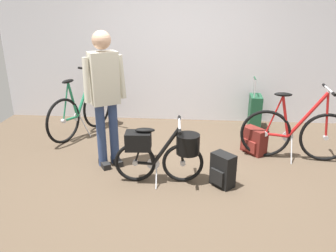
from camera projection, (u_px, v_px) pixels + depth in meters
ground_plane at (170, 179)px, 3.90m from camera, size 6.09×6.09×0.00m
back_wall at (181, 33)px, 5.43m from camera, size 6.09×0.10×2.94m
folding_bike_foreground at (163, 150)px, 3.71m from camera, size 1.00×0.53×0.72m
display_bike_left at (295, 133)px, 4.28m from camera, size 1.38×0.53×0.97m
display_bike_right at (86, 104)px, 5.18m from camera, size 0.67×1.32×0.99m
visitor_near_wall at (105, 92)px, 3.94m from camera, size 0.45×0.38×1.64m
rolling_suitcase at (255, 111)px, 5.41m from camera, size 0.20×0.37×0.83m
backpack_on_floor at (254, 141)px, 4.51m from camera, size 0.34×0.37×0.35m
handbag_on_floor at (223, 170)px, 3.69m from camera, size 0.29×0.29×0.38m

